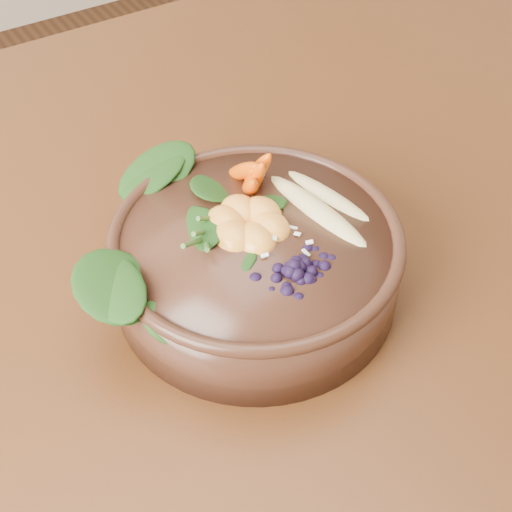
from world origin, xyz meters
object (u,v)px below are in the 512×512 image
stoneware_bowl (256,263)px  banana_halves (323,192)px  dining_table (217,255)px  carrot_cluster (257,144)px  mandarin_cluster (248,212)px  kale_heap (184,201)px  blueberry_pile (295,257)px

stoneware_bowl → banana_halves: banana_halves is taller
dining_table → carrot_cluster: bearing=-79.3°
stoneware_bowl → banana_halves: 0.09m
dining_table → mandarin_cluster: 0.22m
banana_halves → dining_table: bearing=106.6°
stoneware_bowl → kale_heap: (-0.04, 0.06, 0.06)m
dining_table → stoneware_bowl: stoneware_bowl is taller
carrot_cluster → blueberry_pile: bearing=-109.5°
kale_heap → banana_halves: bearing=-22.6°
carrot_cluster → blueberry_pile: (-0.04, -0.13, -0.02)m
blueberry_pile → stoneware_bowl: bearing=93.8°
dining_table → stoneware_bowl: (-0.03, -0.14, 0.13)m
carrot_cluster → mandarin_cluster: carrot_cluster is taller
kale_heap → banana_halves: (0.12, -0.05, -0.01)m
banana_halves → blueberry_pile: bearing=-141.5°
carrot_cluster → blueberry_pile: size_ratio=0.60×
stoneware_bowl → carrot_cluster: (0.05, 0.07, 0.07)m
stoneware_bowl → mandarin_cluster: (0.00, 0.02, 0.05)m
kale_heap → mandarin_cluster: kale_heap is taller
carrot_cluster → mandarin_cluster: size_ratio=0.87×
kale_heap → blueberry_pile: 0.12m
dining_table → banana_halves: 0.23m
stoneware_bowl → dining_table: bearing=76.5°
dining_table → carrot_cluster: (0.01, -0.07, 0.20)m
dining_table → banana_halves: size_ratio=10.35×
stoneware_bowl → blueberry_pile: bearing=-86.2°
kale_heap → banana_halves: 0.13m
dining_table → blueberry_pile: (-0.03, -0.20, 0.18)m
kale_heap → stoneware_bowl: bearing=-52.2°
kale_heap → blueberry_pile: kale_heap is taller
banana_halves → blueberry_pile: (-0.07, -0.06, 0.01)m
stoneware_bowl → mandarin_cluster: bearing=84.6°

